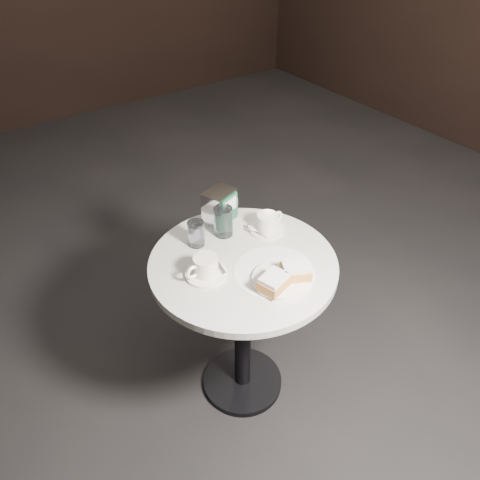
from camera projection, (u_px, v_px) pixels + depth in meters
The scene contains 9 objects.
ground at pixel (242, 383), 2.18m from camera, with size 7.00×7.00×0.00m, color black.
cafe_table at pixel (243, 299), 1.85m from camera, with size 0.70×0.70×0.74m.
sugar_spill at pixel (274, 271), 1.68m from camera, with size 0.29×0.29×0.00m, color white.
beignet_plate at pixel (283, 278), 1.61m from camera, with size 0.22×0.20×0.07m.
coffee_cup_left at pixel (205, 268), 1.64m from camera, with size 0.17×0.16×0.08m.
coffee_cup_right at pixel (267, 223), 1.86m from camera, with size 0.15×0.15×0.07m.
water_glass_left at pixel (196, 234), 1.77m from camera, with size 0.08×0.08×0.10m.
water_glass_right at pixel (223, 222), 1.82m from camera, with size 0.09×0.09×0.12m.
napkin_dispenser at pixel (220, 206), 1.88m from camera, with size 0.14×0.13×0.14m.
Camera 1 is at (-0.77, -1.07, 1.86)m, focal length 35.00 mm.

